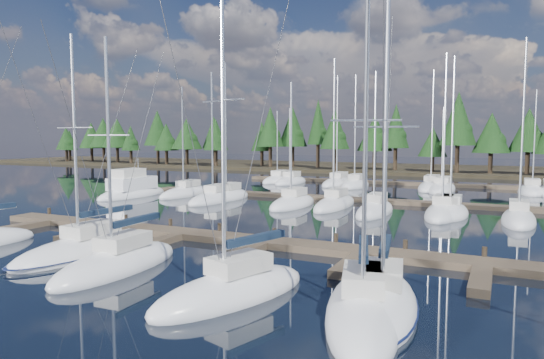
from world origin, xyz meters
The scene contains 12 objects.
ground centered at (0.00, 30.00, 0.00)m, with size 260.00×260.00×0.00m, color black.
far_shore centered at (0.00, 90.00, 0.30)m, with size 220.00×30.00×0.60m, color #2B2418.
main_dock centered at (0.00, 17.36, 0.20)m, with size 44.00×6.13×0.90m.
back_docks centered at (0.00, 49.58, 0.20)m, with size 50.00×21.80×0.40m.
front_sailboat_1 centered at (-8.19, 11.64, 0.27)m, with size 3.70×9.68×12.80m.
front_sailboat_2 centered at (-4.32, 10.06, 0.28)m, with size 3.11×8.59×12.04m.
front_sailboat_3 centered at (2.95, 8.80, 0.30)m, with size 5.02×8.41×14.45m.
front_sailboat_4 centered at (8.82, 9.91, 0.28)m, with size 3.93×8.11×12.53m.
front_sailboat_5 centered at (8.34, 8.85, 0.28)m, with size 4.79×9.06×12.90m.
back_sailboat_rows centered at (-0.13, 44.90, 0.26)m, with size 42.32×32.87×15.71m.
motor_yacht_left centered at (-24.45, 33.61, 0.55)m, with size 3.39×10.14×5.08m.
tree_line centered at (1.12, 80.23, 7.48)m, with size 183.39×11.43×13.59m.
Camera 1 is at (12.75, -7.87, 6.52)m, focal length 32.00 mm.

